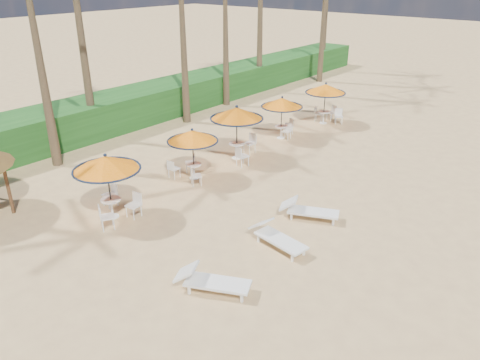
% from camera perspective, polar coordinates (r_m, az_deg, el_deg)
% --- Properties ---
extents(ground, '(160.00, 160.00, 0.00)m').
position_cam_1_polar(ground, '(14.50, -2.24, -10.00)').
color(ground, tan).
rests_on(ground, ground).
extents(scrub_hedge, '(3.00, 40.00, 1.80)m').
position_cam_1_polar(scrub_hedge, '(30.19, -7.70, 10.26)').
color(scrub_hedge, '#194716').
rests_on(scrub_hedge, ground).
extents(station_0, '(2.36, 2.36, 2.46)m').
position_cam_1_polar(station_0, '(16.78, -15.80, 1.04)').
color(station_0, black).
rests_on(station_0, ground).
extents(station_1, '(2.14, 2.14, 2.23)m').
position_cam_1_polar(station_1, '(19.49, -5.94, 4.63)').
color(station_1, black).
rests_on(station_1, ground).
extents(station_2, '(2.46, 2.46, 2.57)m').
position_cam_1_polar(station_2, '(21.46, -0.27, 7.54)').
color(station_2, black).
rests_on(station_2, ground).
extents(station_3, '(2.16, 2.21, 2.25)m').
position_cam_1_polar(station_3, '(24.40, 5.22, 8.95)').
color(station_3, black).
rests_on(station_3, ground).
extents(station_4, '(2.27, 2.28, 2.37)m').
position_cam_1_polar(station_4, '(27.24, 10.48, 10.33)').
color(station_4, black).
rests_on(station_4, ground).
extents(lounger_near, '(2.19, 1.52, 0.76)m').
position_cam_1_polar(lounger_near, '(13.19, -3.69, -12.10)').
color(lounger_near, white).
rests_on(lounger_near, ground).
extents(lounger_mid, '(2.20, 0.98, 0.76)m').
position_cam_1_polar(lounger_mid, '(15.14, 4.40, -6.84)').
color(lounger_mid, white).
rests_on(lounger_mid, ground).
extents(lounger_far, '(2.17, 1.45, 0.75)m').
position_cam_1_polar(lounger_far, '(16.84, 8.19, -3.61)').
color(lounger_far, white).
rests_on(lounger_far, ground).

